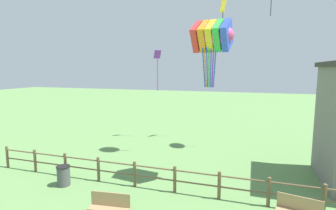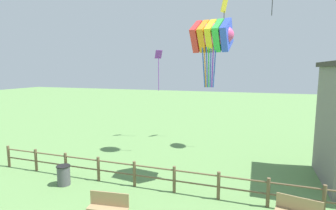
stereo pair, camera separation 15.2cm
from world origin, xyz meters
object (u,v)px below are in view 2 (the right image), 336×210
kite_rainbow_parafoil (212,36)px  kite_yellow_diamond (224,9)px  park_bench_near_fence (108,206)px  kite_purple_streamer (159,64)px  trash_bin (64,175)px

kite_rainbow_parafoil → kite_yellow_diamond: 8.57m
kite_yellow_diamond → park_bench_near_fence: bearing=-100.9°
kite_purple_streamer → trash_bin: bearing=-96.6°
trash_bin → kite_yellow_diamond: 15.39m
kite_yellow_diamond → kite_rainbow_parafoil: bearing=-86.7°
park_bench_near_fence → kite_rainbow_parafoil: bearing=57.4°
kite_rainbow_parafoil → kite_purple_streamer: size_ratio=1.00×
kite_yellow_diamond → kite_purple_streamer: kite_yellow_diamond is taller
park_bench_near_fence → trash_bin: (-3.48, 1.79, -0.02)m
kite_yellow_diamond → kite_purple_streamer: bearing=-167.0°
trash_bin → kite_rainbow_parafoil: size_ratio=0.30×
trash_bin → kite_purple_streamer: (1.12, 9.65, 5.36)m
park_bench_near_fence → kite_purple_streamer: kite_purple_streamer is taller
kite_purple_streamer → kite_yellow_diamond: bearing=13.0°
kite_rainbow_parafoil → kite_yellow_diamond: bearing=93.3°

